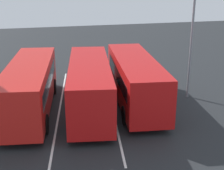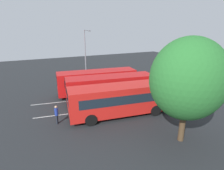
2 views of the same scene
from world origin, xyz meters
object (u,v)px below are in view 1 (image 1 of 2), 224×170
at_px(bus_center_left, 90,84).
at_px(street_lamp, 189,31).
at_px(bus_far_left, 135,79).
at_px(pedestrian, 42,70).
at_px(bus_center_right, 30,86).

xyz_separation_m(bus_center_left, street_lamp, (0.50, -6.92, 2.98)).
xyz_separation_m(bus_far_left, street_lamp, (0.13, -3.77, 2.98)).
distance_m(bus_center_left, pedestrian, 7.12).
height_order(bus_center_left, pedestrian, bus_center_left).
height_order(bus_far_left, street_lamp, street_lamp).
bearing_deg(street_lamp, bus_far_left, 3.92).
distance_m(bus_center_left, street_lamp, 7.55).
bearing_deg(pedestrian, bus_center_left, 51.56).
relative_size(bus_center_left, pedestrian, 5.88).
height_order(bus_far_left, bus_center_right, same).
xyz_separation_m(bus_far_left, bus_center_left, (-0.37, 3.15, 0.00)).
distance_m(bus_far_left, street_lamp, 4.81).
distance_m(bus_far_left, bus_center_left, 3.17).
distance_m(bus_far_left, bus_center_right, 6.80).
bearing_deg(bus_center_right, bus_far_left, -83.28).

